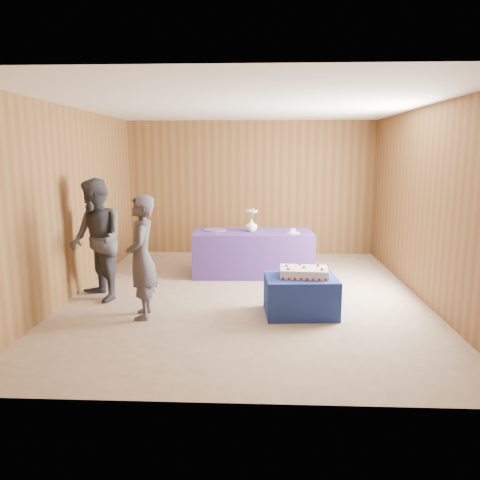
# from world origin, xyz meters

# --- Properties ---
(ground) EXTENTS (6.00, 6.00, 0.00)m
(ground) POSITION_xyz_m (0.00, 0.00, 0.00)
(ground) COLOR tan
(ground) RESTS_ON ground
(room_shell) EXTENTS (5.04, 6.04, 2.72)m
(room_shell) POSITION_xyz_m (0.00, 0.00, 1.80)
(room_shell) COLOR brown
(room_shell) RESTS_ON ground
(cake_table) EXTENTS (0.95, 0.76, 0.50)m
(cake_table) POSITION_xyz_m (0.73, -0.76, 0.25)
(cake_table) COLOR navy
(cake_table) RESTS_ON ground
(serving_table) EXTENTS (2.02, 0.95, 0.75)m
(serving_table) POSITION_xyz_m (0.08, 1.23, 0.38)
(serving_table) COLOR #452E80
(serving_table) RESTS_ON ground
(sheet_cake) EXTENTS (0.66, 0.47, 0.15)m
(sheet_cake) POSITION_xyz_m (0.76, -0.74, 0.56)
(sheet_cake) COLOR white
(sheet_cake) RESTS_ON cake_table
(vase) EXTENTS (0.23, 0.23, 0.21)m
(vase) POSITION_xyz_m (0.05, 1.23, 0.85)
(vase) COLOR white
(vase) RESTS_ON serving_table
(flower_spray) EXTENTS (0.20, 0.19, 0.15)m
(flower_spray) POSITION_xyz_m (0.05, 1.23, 1.09)
(flower_spray) COLOR #2B6C2E
(flower_spray) RESTS_ON vase
(platter) EXTENTS (0.47, 0.47, 0.02)m
(platter) POSITION_xyz_m (-0.57, 1.29, 0.76)
(platter) COLOR #5E4D9B
(platter) RESTS_ON serving_table
(plate) EXTENTS (0.25, 0.25, 0.01)m
(plate) POSITION_xyz_m (0.75, 1.07, 0.76)
(plate) COLOR silver
(plate) RESTS_ON serving_table
(cake_slice) EXTENTS (0.08, 0.07, 0.09)m
(cake_slice) POSITION_xyz_m (0.75, 1.07, 0.80)
(cake_slice) COLOR white
(cake_slice) RESTS_ON plate
(knife) EXTENTS (0.26, 0.02, 0.00)m
(knife) POSITION_xyz_m (0.80, 0.93, 0.75)
(knife) COLOR #B7B8BC
(knife) RESTS_ON serving_table
(guest_left) EXTENTS (0.46, 0.62, 1.55)m
(guest_left) POSITION_xyz_m (-1.27, -0.96, 0.78)
(guest_left) COLOR #3B3944
(guest_left) RESTS_ON ground
(guest_right) EXTENTS (1.04, 1.06, 1.72)m
(guest_right) POSITION_xyz_m (-2.08, -0.28, 0.86)
(guest_right) COLOR #34363F
(guest_right) RESTS_ON ground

